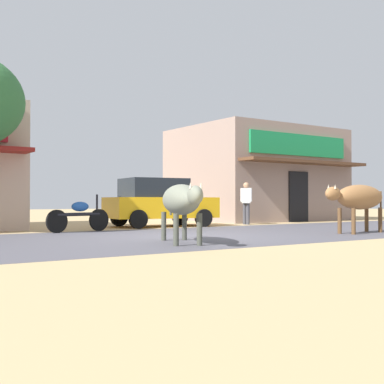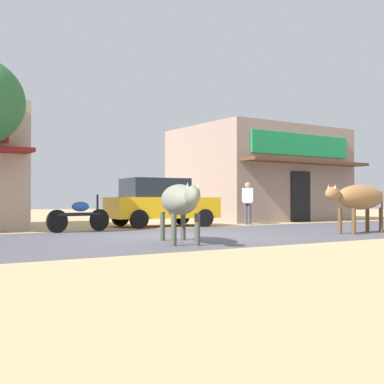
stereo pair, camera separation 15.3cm
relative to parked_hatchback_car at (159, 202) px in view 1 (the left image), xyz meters
The scene contains 8 objects.
ground 4.93m from the parked_hatchback_car, 113.11° to the right, with size 80.00×80.00×0.00m, color tan.
asphalt_road 4.93m from the parked_hatchback_car, 113.11° to the right, with size 72.00×6.58×0.00m, color #514F57.
storefront_right_club 7.51m from the parked_hatchback_car, 21.65° to the left, with size 6.86×6.25×4.13m.
parked_hatchback_car is the anchor object (origin of this frame).
parked_motorcycle 3.67m from the parked_hatchback_car, 158.75° to the right, with size 2.02×0.48×1.07m.
cow_near_brown 6.94m from the parked_hatchback_car, 116.83° to the right, with size 1.47×2.74×1.24m.
cow_far_dark 6.74m from the parked_hatchback_car, 66.61° to the right, with size 2.68×0.82×1.33m.
pedestrian_by_shop 3.50m from the parked_hatchback_car, ahead, with size 0.42×0.61×1.57m.
Camera 1 is at (-7.15, -10.76, 0.90)m, focal length 48.29 mm.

